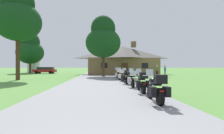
{
  "coord_description": "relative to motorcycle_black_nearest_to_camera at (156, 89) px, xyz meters",
  "views": [
    {
      "loc": [
        -0.04,
        -1.03,
        1.46
      ],
      "look_at": [
        1.35,
        19.36,
        1.44
      ],
      "focal_mm": 28.8,
      "sensor_mm": 36.0,
      "label": 1
    }
  ],
  "objects": [
    {
      "name": "parked_red_suv_far_left",
      "position": [
        -13.83,
        32.31,
        0.17
      ],
      "size": [
        4.66,
        2.03,
        1.4
      ],
      "rotation": [
        0.0,
        0.0,
        1.54
      ],
      "color": "maroon",
      "rests_on": "ground"
    },
    {
      "name": "motorcycle_blue_third_in_row",
      "position": [
        0.09,
        5.56,
        0.0
      ],
      "size": [
        0.83,
        2.08,
        1.3
      ],
      "rotation": [
        0.0,
        0.0,
        -0.09
      ],
      "color": "black",
      "rests_on": "asphalt_driveway"
    },
    {
      "name": "bystander_blue_shirt_near_lodge",
      "position": [
        6.78,
        17.31,
        0.34
      ],
      "size": [
        0.29,
        0.54,
        1.69
      ],
      "rotation": [
        0.0,
        0.0,
        4.5
      ],
      "color": "navy",
      "rests_on": "ground"
    },
    {
      "name": "motorcycle_black_nearest_to_camera",
      "position": [
        0.0,
        0.0,
        0.0
      ],
      "size": [
        0.73,
        2.08,
        1.3
      ],
      "rotation": [
        0.0,
        0.0,
        -0.03
      ],
      "color": "black",
      "rests_on": "asphalt_driveway"
    },
    {
      "name": "motorcycle_black_fourth_in_row",
      "position": [
        -0.01,
        7.98,
        0.0
      ],
      "size": [
        0.72,
        2.08,
        1.3
      ],
      "rotation": [
        0.0,
        0.0,
        0.01
      ],
      "color": "black",
      "rests_on": "asphalt_driveway"
    },
    {
      "name": "motorcycle_green_second_in_row",
      "position": [
        0.1,
        2.83,
        0.0
      ],
      "size": [
        0.77,
        2.08,
        1.3
      ],
      "rotation": [
        0.0,
        0.0,
        -0.05
      ],
      "color": "black",
      "rests_on": "asphalt_driveway"
    },
    {
      "name": "motorcycle_orange_farthest_in_row",
      "position": [
        0.08,
        15.95,
        0.0
      ],
      "size": [
        0.75,
        2.08,
        1.3
      ],
      "rotation": [
        0.0,
        0.0,
        0.04
      ],
      "color": "black",
      "rests_on": "asphalt_driveway"
    },
    {
      "name": "motorcycle_orange_fifth_in_row",
      "position": [
        -0.04,
        10.83,
        0.0
      ],
      "size": [
        0.79,
        2.08,
        1.3
      ],
      "rotation": [
        0.0,
        0.0,
        0.07
      ],
      "color": "black",
      "rests_on": "asphalt_driveway"
    },
    {
      "name": "ground_plane",
      "position": [
        -2.15,
        14.21,
        -0.61
      ],
      "size": [
        500.0,
        500.0,
        0.0
      ],
      "primitive_type": "plane",
      "color": "#56893D"
    },
    {
      "name": "bystander_olive_shirt_beside_signpost",
      "position": [
        6.27,
        19.16,
        0.34
      ],
      "size": [
        0.35,
        0.51,
        1.69
      ],
      "rotation": [
        0.0,
        0.0,
        2.0
      ],
      "color": "black",
      "rests_on": "ground"
    },
    {
      "name": "asphalt_driveway",
      "position": [
        -2.15,
        12.21,
        -0.58
      ],
      "size": [
        6.4,
        80.0,
        0.06
      ],
      "primitive_type": "cube",
      "color": "gray",
      "rests_on": "ground"
    },
    {
      "name": "metal_silo_distant",
      "position": [
        -19.14,
        40.44,
        3.32
      ],
      "size": [
        3.07,
        3.07,
        7.85
      ],
      "color": "#B2B7BC",
      "rests_on": "ground"
    },
    {
      "name": "tree_left_far",
      "position": [
        -17.78,
        34.61,
        4.75
      ],
      "size": [
        5.94,
        5.94,
        9.25
      ],
      "color": "#422D19",
      "rests_on": "ground"
    },
    {
      "name": "motorcycle_red_sixth_in_row",
      "position": [
        -0.01,
        13.39,
        0.0
      ],
      "size": [
        0.88,
        2.08,
        1.3
      ],
      "rotation": [
        0.0,
        0.0,
        -0.12
      ],
      "color": "black",
      "rests_on": "asphalt_driveway"
    },
    {
      "name": "stone_lodge",
      "position": [
        2.08,
        27.54,
        2.19
      ],
      "size": [
        13.26,
        8.21,
        6.34
      ],
      "color": "brown",
      "rests_on": "ground"
    },
    {
      "name": "tree_left_near",
      "position": [
        -11.25,
        13.72,
        6.45
      ],
      "size": [
        5.07,
        5.07,
        10.41
      ],
      "color": "#422D19",
      "rests_on": "ground"
    },
    {
      "name": "tree_by_lodge_front",
      "position": [
        -1.68,
        20.08,
        5.07
      ],
      "size": [
        5.23,
        5.23,
        9.11
      ],
      "color": "#422D19",
      "rests_on": "ground"
    }
  ]
}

